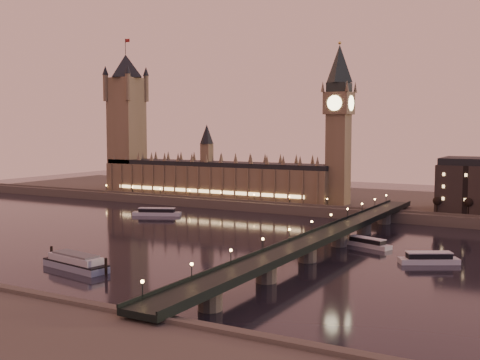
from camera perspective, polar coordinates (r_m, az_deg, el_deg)
name	(u,v)px	position (r m, az deg, el deg)	size (l,w,h in m)	color
ground	(157,235)	(314.86, -7.88, -5.22)	(700.00, 700.00, 0.00)	black
far_embankment	(327,200)	(444.01, 8.26, -1.86)	(560.00, 130.00, 6.00)	#423D35
palace_of_westminster	(214,175)	(433.84, -2.50, 0.51)	(180.00, 26.62, 52.00)	brown
victoria_tower	(127,115)	(479.50, -10.71, 6.12)	(31.68, 31.68, 118.00)	brown
big_ben	(339,114)	(391.37, 9.35, 6.15)	(17.68, 17.68, 104.00)	brown
westminster_bridge	(323,241)	(269.45, 7.92, -5.76)	(13.20, 260.00, 15.30)	black
bare_tree_0	(440,201)	(364.53, 18.41, -1.86)	(5.10, 5.10, 10.38)	black
bare_tree_1	(465,202)	(362.23, 20.57, -1.96)	(5.10, 5.10, 10.38)	black
cruise_boat_a	(157,212)	(384.99, -7.89, -3.03)	(30.49, 18.30, 4.87)	silver
cruise_boat_b	(367,243)	(288.36, 11.98, -5.84)	(24.30, 13.43, 4.37)	silver
cruise_boat_c	(429,258)	(259.88, 17.48, -7.10)	(24.17, 17.80, 4.83)	silver
moored_barge	(76,262)	(246.81, -15.31, -7.52)	(36.08, 14.25, 6.71)	#8491A8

